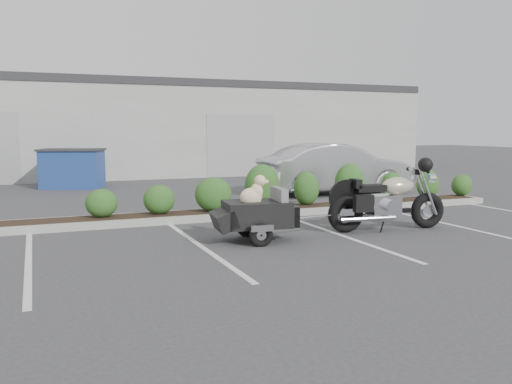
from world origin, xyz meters
name	(u,v)px	position (x,y,z in m)	size (l,w,h in m)	color
ground	(269,234)	(0.00, 0.00, 0.00)	(90.00, 90.00, 0.00)	#38383A
planter_kerb	(270,211)	(1.00, 2.20, 0.07)	(12.00, 1.00, 0.15)	#9E9E93
building	(125,129)	(0.00, 17.00, 2.00)	(26.00, 10.00, 4.00)	#9EA099
motorcycle	(388,201)	(2.32, -0.52, 0.58)	(2.51, 0.92, 1.44)	black
pet_trailer	(256,213)	(-0.47, -0.49, 0.50)	(2.02, 1.14, 1.20)	black
sedan	(335,169)	(4.50, 5.18, 0.77)	(1.64, 4.70, 1.55)	silver
dumpster	(73,168)	(-2.86, 10.01, 0.67)	(2.36, 1.98, 1.32)	navy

